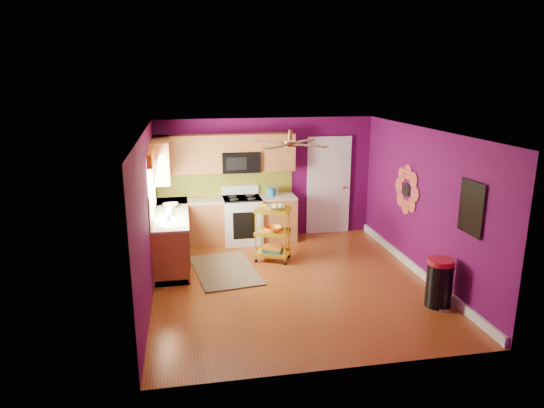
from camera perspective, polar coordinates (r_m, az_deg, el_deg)
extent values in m
plane|color=brown|center=(8.15, 2.32, -9.19)|extent=(5.00, 5.00, 0.00)
cube|color=#540948|center=(10.11, -0.72, 3.03)|extent=(4.50, 0.04, 2.50)
cube|color=#540948|center=(5.45, 8.27, -7.62)|extent=(4.50, 0.04, 2.50)
cube|color=#540948|center=(7.57, -14.45, -1.50)|extent=(0.04, 5.00, 2.50)
cube|color=#540948|center=(8.50, 17.37, 0.07)|extent=(0.04, 5.00, 2.50)
cube|color=silver|center=(7.49, 2.52, 8.55)|extent=(4.50, 5.00, 0.04)
cube|color=white|center=(8.85, 16.61, -7.35)|extent=(0.05, 4.90, 0.14)
cube|color=#995629|center=(9.08, -11.70, -3.90)|extent=(0.60, 2.30, 0.90)
cube|color=#995629|center=(9.92, -5.26, -2.04)|extent=(2.80, 0.60, 0.90)
cube|color=beige|center=(8.94, -11.86, -1.05)|extent=(0.63, 2.30, 0.04)
cube|color=beige|center=(9.79, -5.32, 0.59)|extent=(2.80, 0.63, 0.04)
cube|color=black|center=(9.21, -11.57, -6.26)|extent=(0.54, 2.30, 0.10)
cube|color=black|center=(10.04, -5.20, -4.23)|extent=(2.80, 0.54, 0.10)
cube|color=white|center=(9.91, -3.52, -1.95)|extent=(0.76, 0.66, 0.92)
cube|color=black|center=(9.79, -3.56, 0.65)|extent=(0.76, 0.62, 0.03)
cube|color=white|center=(10.03, -3.76, 1.68)|extent=(0.76, 0.06, 0.18)
cube|color=black|center=(9.61, -3.28, -2.56)|extent=(0.45, 0.02, 0.55)
cube|color=#995629|center=(9.71, -9.90, 5.77)|extent=(1.32, 0.33, 0.75)
cube|color=#995629|center=(9.89, 0.53, 6.14)|extent=(0.72, 0.33, 0.75)
cube|color=#995629|center=(9.74, -3.78, 7.20)|extent=(0.76, 0.33, 0.34)
cube|color=#995629|center=(9.24, -12.93, 5.16)|extent=(0.33, 1.30, 0.75)
cube|color=black|center=(9.77, -3.72, 4.97)|extent=(0.76, 0.38, 0.40)
cube|color=#636817|center=(10.01, -5.51, 2.52)|extent=(2.80, 0.01, 0.51)
cube|color=#636817|center=(8.89, -13.82, 0.57)|extent=(0.01, 2.30, 0.51)
cube|color=white|center=(8.51, -14.00, 2.40)|extent=(0.03, 1.20, 1.00)
cube|color=orange|center=(8.43, -13.99, 5.54)|extent=(0.08, 1.35, 0.22)
cube|color=white|center=(10.44, 6.63, 2.05)|extent=(0.85, 0.04, 2.05)
cube|color=white|center=(10.43, 6.67, 2.02)|extent=(0.95, 0.02, 2.15)
sphere|color=#BF8C3F|center=(10.50, 8.39, 1.91)|extent=(0.07, 0.07, 0.07)
cylinder|color=black|center=(8.99, 15.56, 1.64)|extent=(0.01, 0.24, 0.24)
cube|color=teal|center=(7.25, 22.46, -0.42)|extent=(0.03, 0.52, 0.72)
cube|color=black|center=(7.25, 22.36, -0.42)|extent=(0.01, 0.56, 0.76)
cylinder|color=#BF8C3F|center=(7.70, 2.17, 8.12)|extent=(0.06, 0.06, 0.16)
cylinder|color=#BF8C3F|center=(7.71, 2.16, 7.09)|extent=(0.20, 0.20, 0.08)
cube|color=#4C2D19|center=(8.03, 3.63, 7.38)|extent=(0.47, 0.47, 0.01)
cube|color=#4C2D19|center=(7.92, -0.18, 7.31)|extent=(0.47, 0.47, 0.01)
cube|color=#4C2D19|center=(7.40, 0.57, 6.77)|extent=(0.47, 0.47, 0.01)
cube|color=#4C2D19|center=(7.52, 4.63, 6.85)|extent=(0.47, 0.47, 0.01)
cube|color=black|center=(8.64, -5.53, -7.73)|extent=(1.22, 1.77, 0.02)
cylinder|color=gold|center=(8.80, -1.92, -3.78)|extent=(0.03, 0.03, 0.93)
cylinder|color=gold|center=(8.68, 1.51, -4.05)|extent=(0.03, 0.03, 0.93)
cylinder|color=gold|center=(9.14, -1.29, -3.06)|extent=(0.03, 0.03, 0.93)
cylinder|color=gold|center=(9.03, 2.01, -3.30)|extent=(0.03, 0.03, 0.93)
sphere|color=black|center=(8.96, -1.89, -6.67)|extent=(0.07, 0.07, 0.07)
sphere|color=black|center=(8.84, 1.49, -6.97)|extent=(0.07, 0.07, 0.07)
sphere|color=black|center=(9.30, -1.28, -5.86)|extent=(0.07, 0.07, 0.07)
sphere|color=black|center=(9.18, 1.99, -6.13)|extent=(0.07, 0.07, 0.07)
cube|color=gold|center=(8.78, 0.07, -0.79)|extent=(0.73, 0.65, 0.03)
cube|color=gold|center=(8.90, 0.07, -3.44)|extent=(0.73, 0.65, 0.03)
cube|color=gold|center=(9.03, 0.07, -5.82)|extent=(0.73, 0.65, 0.03)
imported|color=beige|center=(8.75, 0.42, -0.45)|extent=(0.44, 0.44, 0.08)
sphere|color=yellow|center=(8.74, 0.42, -0.29)|extent=(0.11, 0.11, 0.11)
imported|color=orange|center=(8.88, 0.07, -3.01)|extent=(0.45, 0.45, 0.11)
cube|color=navy|center=(9.02, 0.07, -5.59)|extent=(0.43, 0.38, 0.04)
cube|color=#267233|center=(9.01, 0.07, -5.35)|extent=(0.43, 0.38, 0.04)
cube|color=orange|center=(8.99, 0.07, -5.13)|extent=(0.43, 0.38, 0.03)
cylinder|color=black|center=(7.66, 19.05, -9.00)|extent=(0.41, 0.41, 0.66)
cylinder|color=#B31926|center=(7.52, 19.29, -6.45)|extent=(0.38, 0.38, 0.08)
cube|color=beige|center=(7.64, 19.56, -11.69)|extent=(0.14, 0.07, 0.03)
cylinder|color=#137095|center=(9.89, -0.09, 1.39)|extent=(0.18, 0.18, 0.16)
sphere|color=#137095|center=(9.87, -0.09, 1.96)|extent=(0.06, 0.06, 0.06)
cube|color=beige|center=(9.93, 0.03, 1.51)|extent=(0.22, 0.15, 0.18)
imported|color=#EA3F72|center=(8.67, -12.04, -0.70)|extent=(0.09, 0.10, 0.21)
imported|color=white|center=(8.86, -11.91, -0.50)|extent=(0.13, 0.13, 0.17)
imported|color=white|center=(9.24, -11.86, -0.18)|extent=(0.29, 0.29, 0.07)
imported|color=white|center=(8.39, -12.32, -1.63)|extent=(0.13, 0.13, 0.10)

